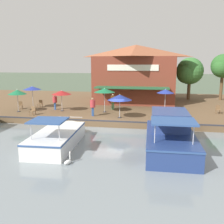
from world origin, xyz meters
TOP-DOWN VIEW (x-y plane):
  - ground_plane at (0.00, 0.00)m, footprint 220.00×220.00m
  - quay_deck at (-11.00, 0.00)m, footprint 22.00×56.00m
  - quay_edge_fender at (-0.10, 0.00)m, footprint 0.20×50.40m
  - waterfront_restaurant at (-13.13, 1.32)m, footprint 11.38×10.55m
  - patio_umbrella_mid_patio_right at (-4.09, -5.88)m, footprint 2.10×2.10m
  - patio_umbrella_back_row at (-2.93, -10.33)m, footprint 1.94×1.94m
  - patio_umbrella_mid_patio_left at (-4.25, -1.20)m, footprint 2.17×2.17m
  - patio_umbrella_by_entrance at (-4.78, 5.05)m, footprint 1.73×1.73m
  - patio_umbrella_far_corner at (-5.31, -9.86)m, footprint 2.02×2.02m
  - patio_umbrella_near_quay_edge at (-1.83, 0.75)m, footprint 2.29×2.29m
  - cafe_chair_far_corner_seat at (-1.63, -8.01)m, footprint 0.51×0.51m
  - cafe_chair_facing_river at (-4.39, -10.95)m, footprint 0.56×0.56m
  - cafe_chair_mid_patio at (-5.49, 10.45)m, footprint 0.47×0.47m
  - cafe_chair_back_row_seat at (-5.82, -9.23)m, footprint 0.48×0.48m
  - person_near_entrance at (-4.65, -6.90)m, footprint 0.48×0.48m
  - person_at_quay_edge at (-5.85, -0.60)m, footprint 0.49×0.49m
  - person_mid_patio at (-2.11, -1.95)m, footprint 0.52×0.52m
  - motorboat_outer_channel at (4.90, -2.60)m, footprint 7.14×2.87m
  - motorboat_second_along at (4.26, 5.05)m, footprint 8.08×3.19m
  - swan at (8.37, -0.78)m, footprint 0.62×0.45m
  - tree_downstream_bank at (-15.48, 12.96)m, footprint 3.40×3.24m
  - tree_upstream_bank at (-15.29, 8.57)m, footprint 3.91×3.72m

SIDE VIEW (x-z plane):
  - ground_plane at x=0.00m, z-range 0.00..0.00m
  - swan at x=8.37m, z-range -0.12..0.57m
  - quay_deck at x=-11.00m, z-range 0.00..0.60m
  - quay_edge_fender at x=-0.10m, z-range 0.60..0.70m
  - motorboat_outer_channel at x=4.90m, z-range -0.43..1.78m
  - motorboat_second_along at x=4.26m, z-range -0.23..2.22m
  - cafe_chair_far_corner_seat at x=-1.63m, z-range 0.65..1.50m
  - cafe_chair_facing_river at x=-4.39m, z-range 0.65..1.50m
  - cafe_chair_mid_patio at x=-5.49m, z-range 0.65..1.50m
  - cafe_chair_back_row_seat at x=-5.82m, z-range 0.65..1.50m
  - person_near_entrance at x=-4.65m, z-range 0.82..2.52m
  - person_at_quay_edge at x=-5.85m, z-range 0.82..2.55m
  - person_mid_patio at x=-2.11m, z-range 0.85..2.67m
  - patio_umbrella_near_quay_edge at x=-1.83m, z-range 1.43..3.70m
  - patio_umbrella_mid_patio_right at x=-4.09m, z-range 1.47..3.74m
  - patio_umbrella_back_row at x=-2.93m, z-range 1.51..3.90m
  - patio_umbrella_by_entrance at x=-4.78m, z-range 1.62..4.14m
  - patio_umbrella_far_corner at x=-5.31m, z-range 1.63..4.16m
  - patio_umbrella_mid_patio_left at x=-4.25m, z-range 1.63..4.21m
  - waterfront_restaurant at x=-13.13m, z-range 0.66..8.14m
  - tree_upstream_bank at x=-15.29m, z-range 1.55..7.40m
  - tree_downstream_bank at x=-15.48m, z-range 2.02..8.33m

